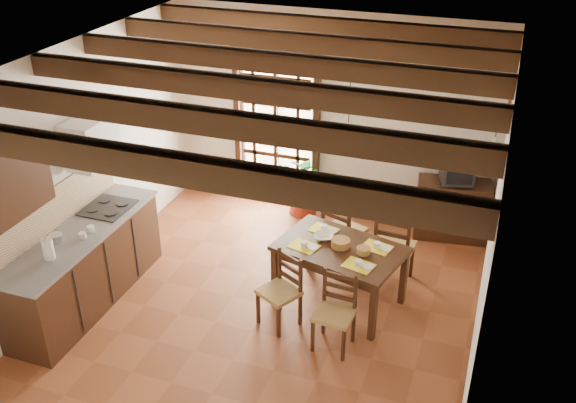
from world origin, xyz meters
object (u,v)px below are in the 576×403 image
at_px(chair_near_right, 334,325).
at_px(pendant_lamp, 348,129).
at_px(sideboard, 452,210).
at_px(kitchen_counter, 85,265).
at_px(chair_near_left, 280,303).
at_px(potted_plant, 303,177).
at_px(chair_far_left, 343,243).
at_px(chair_far_right, 393,260).
at_px(crt_tv, 457,169).
at_px(dining_table, 340,254).

relative_size(chair_near_right, pendant_lamp, 0.99).
bearing_deg(sideboard, kitchen_counter, -150.52).
relative_size(chair_near_left, potted_plant, 0.45).
bearing_deg(chair_far_left, sideboard, -115.17).
xyz_separation_m(chair_near_right, chair_far_right, (0.34, 1.34, 0.04)).
bearing_deg(crt_tv, dining_table, -134.43).
relative_size(dining_table, chair_near_left, 1.81).
bearing_deg(chair_near_left, chair_far_right, 77.93).
bearing_deg(sideboard, potted_plant, 173.68).
distance_m(chair_far_left, chair_far_right, 0.68).
distance_m(chair_far_right, sideboard, 1.41).
height_order(dining_table, potted_plant, potted_plant).
height_order(dining_table, chair_near_left, chair_near_left).
relative_size(chair_far_left, pendant_lamp, 1.14).
xyz_separation_m(sideboard, crt_tv, (-0.00, -0.01, 0.59)).
bearing_deg(chair_far_right, crt_tv, -107.94).
distance_m(dining_table, chair_near_right, 0.85).
relative_size(dining_table, pendant_lamp, 1.80).
height_order(chair_near_right, chair_far_right, chair_far_right).
relative_size(kitchen_counter, chair_far_right, 2.36).
distance_m(potted_plant, pendant_lamp, 2.52).
bearing_deg(kitchen_counter, sideboard, 37.38).
relative_size(dining_table, crt_tv, 3.13).
bearing_deg(chair_near_right, sideboard, 76.19).
xyz_separation_m(dining_table, chair_far_right, (0.50, 0.59, -0.34)).
height_order(kitchen_counter, crt_tv, kitchen_counter).
relative_size(chair_near_right, sideboard, 0.89).
height_order(dining_table, crt_tv, crt_tv).
bearing_deg(chair_far_right, pendant_lamp, 48.12).
bearing_deg(dining_table, chair_near_left, -115.81).
distance_m(chair_near_right, chair_far_right, 1.38).
xyz_separation_m(kitchen_counter, pendant_lamp, (2.69, 1.04, 1.60)).
bearing_deg(pendant_lamp, chair_near_right, -79.47).
relative_size(dining_table, sideboard, 1.61).
xyz_separation_m(chair_far_left, sideboard, (1.17, 1.14, 0.10)).
relative_size(chair_near_right, crt_tv, 1.73).
height_order(chair_far_left, sideboard, chair_far_left).
xyz_separation_m(chair_far_left, pendant_lamp, (0.16, -0.65, 1.78)).
bearing_deg(kitchen_counter, dining_table, 19.19).
height_order(kitchen_counter, chair_far_left, kitchen_counter).
distance_m(chair_far_left, crt_tv, 1.77).
bearing_deg(dining_table, chair_far_left, 116.21).
relative_size(kitchen_counter, sideboard, 2.39).
distance_m(kitchen_counter, chair_far_left, 3.04).
xyz_separation_m(chair_far_right, sideboard, (0.51, 1.30, 0.10)).
bearing_deg(dining_table, chair_near_right, -64.12).
relative_size(dining_table, chair_far_right, 1.59).
xyz_separation_m(dining_table, chair_near_right, (0.16, -0.75, -0.37)).
relative_size(chair_near_left, sideboard, 0.89).
height_order(sideboard, pendant_lamp, pendant_lamp).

